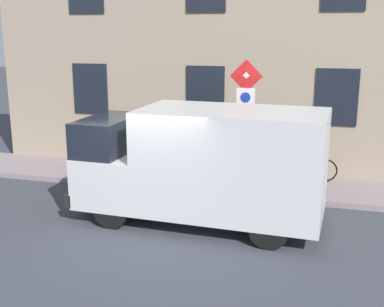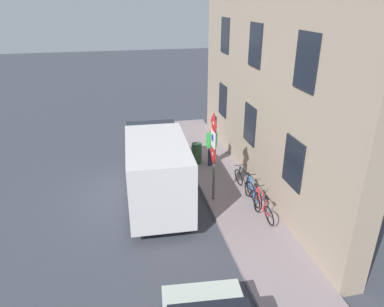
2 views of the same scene
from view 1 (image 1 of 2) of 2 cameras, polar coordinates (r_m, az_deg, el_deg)
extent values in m
plane|color=#393C46|center=(10.69, -4.31, -8.45)|extent=(80.00, 80.00, 0.00)
cube|color=gray|center=(13.64, 0.43, -3.07)|extent=(2.08, 14.98, 0.14)
cube|color=tan|center=(14.39, 1.95, 12.40)|extent=(0.70, 12.98, 7.35)
cube|color=black|center=(13.71, 16.25, 6.22)|extent=(0.06, 1.10, 1.50)
cube|color=black|center=(14.13, 1.54, 6.99)|extent=(0.06, 1.10, 1.50)
cube|color=black|center=(15.39, -11.56, 7.29)|extent=(0.06, 1.10, 1.50)
cylinder|color=#474C47|center=(12.18, 6.12, 2.66)|extent=(0.09, 0.09, 3.11)
pyramid|color=silver|center=(11.92, 6.22, 8.76)|extent=(0.04, 0.50, 0.50)
pyramid|color=red|center=(11.92, 6.22, 8.76)|extent=(0.02, 0.56, 0.56)
cube|color=white|center=(12.00, 6.16, 6.15)|extent=(0.04, 0.44, 0.56)
cylinder|color=#1933B2|center=(11.97, 6.15, 6.42)|extent=(0.01, 0.24, 0.24)
pyramid|color=silver|center=(12.07, 6.08, 3.55)|extent=(0.04, 0.50, 0.50)
pyramid|color=red|center=(12.07, 6.08, 3.56)|extent=(0.02, 0.56, 0.56)
cube|color=silver|center=(10.34, 4.56, -0.97)|extent=(2.15, 3.88, 2.18)
cube|color=silver|center=(11.35, -8.38, -2.54)|extent=(2.05, 1.48, 1.10)
cube|color=black|center=(11.22, -9.50, 1.97)|extent=(1.96, 1.05, 0.84)
cube|color=black|center=(11.80, -11.59, -3.92)|extent=(2.00, 0.24, 0.28)
cylinder|color=black|center=(10.66, -9.23, -6.47)|extent=(0.25, 0.77, 0.76)
cylinder|color=black|center=(12.16, -5.47, -3.76)|extent=(0.25, 0.77, 0.76)
cylinder|color=black|center=(9.68, 8.82, -8.62)|extent=(0.25, 0.77, 0.76)
cylinder|color=black|center=(11.31, 10.28, -5.30)|extent=(0.25, 0.77, 0.76)
torus|color=black|center=(13.58, 10.55, -1.63)|extent=(0.17, 0.66, 0.66)
torus|color=black|center=(13.58, 14.97, -1.88)|extent=(0.17, 0.66, 0.66)
cylinder|color=red|center=(13.52, 12.01, -0.87)|extent=(0.06, 0.60, 0.60)
cylinder|color=red|center=(13.45, 12.39, 0.23)|extent=(0.06, 0.73, 0.07)
cylinder|color=red|center=(13.52, 13.54, -1.03)|extent=(0.04, 0.19, 0.55)
cylinder|color=red|center=(13.58, 14.07, -2.00)|extent=(0.05, 0.43, 0.12)
cylinder|color=red|center=(13.52, 10.70, -0.63)|extent=(0.04, 0.09, 0.50)
cube|color=black|center=(13.45, 13.94, 0.24)|extent=(0.09, 0.20, 0.06)
cylinder|color=#262626|center=(13.45, 10.86, 0.60)|extent=(0.46, 0.05, 0.03)
torus|color=black|center=(13.72, 7.10, -1.34)|extent=(0.17, 0.67, 0.66)
torus|color=black|center=(13.56, 11.44, -1.70)|extent=(0.17, 0.67, 0.66)
cylinder|color=blue|center=(13.61, 8.51, -0.62)|extent=(0.07, 0.60, 0.60)
cylinder|color=blue|center=(13.53, 8.87, 0.47)|extent=(0.07, 0.73, 0.07)
cylinder|color=blue|center=(13.55, 10.02, -0.81)|extent=(0.05, 0.19, 0.55)
cylinder|color=blue|center=(13.60, 10.55, -1.79)|extent=(0.06, 0.43, 0.12)
cylinder|color=blue|center=(13.65, 7.23, -0.35)|extent=(0.04, 0.09, 0.50)
cube|color=black|center=(13.47, 10.39, 0.45)|extent=(0.09, 0.20, 0.06)
cylinder|color=#262626|center=(13.58, 7.37, 0.86)|extent=(0.46, 0.05, 0.03)
torus|color=black|center=(13.78, 3.62, -1.19)|extent=(0.20, 0.67, 0.66)
torus|color=black|center=(13.72, 7.99, -1.37)|extent=(0.20, 0.67, 0.66)
cylinder|color=black|center=(13.70, 5.04, -0.41)|extent=(0.10, 0.60, 0.60)
cylinder|color=black|center=(13.63, 5.38, 0.68)|extent=(0.11, 0.73, 0.07)
cylinder|color=black|center=(13.68, 6.55, -0.54)|extent=(0.05, 0.19, 0.55)
cylinder|color=black|center=(13.73, 7.10, -1.50)|extent=(0.08, 0.43, 0.12)
cylinder|color=black|center=(13.72, 3.74, -0.19)|extent=(0.04, 0.09, 0.50)
cube|color=black|center=(13.60, 6.90, 0.72)|extent=(0.10, 0.21, 0.06)
cylinder|color=#262626|center=(13.65, 3.87, 1.01)|extent=(0.46, 0.08, 0.03)
cylinder|color=#262B47|center=(13.70, -4.90, -0.90)|extent=(0.16, 0.16, 0.85)
cylinder|color=#262B47|center=(13.87, -4.96, -0.71)|extent=(0.16, 0.16, 0.85)
cube|color=green|center=(13.61, -5.00, 2.19)|extent=(0.47, 0.41, 0.62)
sphere|color=#936B4C|center=(13.53, -5.04, 4.06)|extent=(0.22, 0.22, 0.22)
cylinder|color=#2D5133|center=(13.39, -7.16, -1.20)|extent=(0.44, 0.44, 0.90)
camera|label=2|loc=(12.59, 64.44, 19.07)|focal=33.19mm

